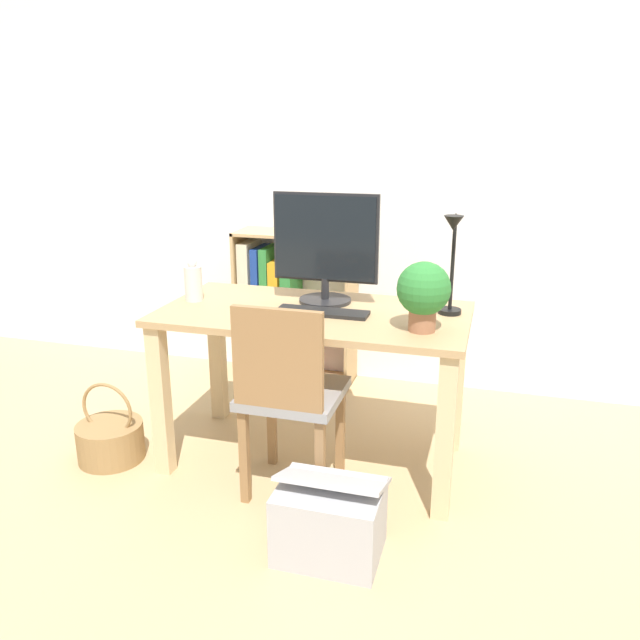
{
  "coord_description": "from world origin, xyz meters",
  "views": [
    {
      "loc": [
        0.75,
        -2.51,
        1.51
      ],
      "look_at": [
        0.0,
        0.1,
        0.66
      ],
      "focal_mm": 35.0,
      "sensor_mm": 36.0,
      "label": 1
    }
  ],
  "objects_px": {
    "desk_lamp": "(452,255)",
    "storage_box": "(330,519)",
    "monitor": "(325,245)",
    "potted_plant": "(424,292)",
    "bookshelf": "(278,312)",
    "chair": "(289,391)",
    "basket": "(110,439)",
    "keyboard": "(322,312)",
    "vase": "(193,282)"
  },
  "relations": [
    {
      "from": "desk_lamp",
      "to": "storage_box",
      "type": "bearing_deg",
      "value": -114.96
    },
    {
      "from": "monitor",
      "to": "storage_box",
      "type": "distance_m",
      "value": 1.19
    },
    {
      "from": "potted_plant",
      "to": "bookshelf",
      "type": "bearing_deg",
      "value": 133.24
    },
    {
      "from": "chair",
      "to": "monitor",
      "type": "bearing_deg",
      "value": 88.99
    },
    {
      "from": "potted_plant",
      "to": "chair",
      "type": "xyz_separation_m",
      "value": [
        -0.5,
        -0.17,
        -0.41
      ]
    },
    {
      "from": "basket",
      "to": "desk_lamp",
      "type": "bearing_deg",
      "value": 12.45
    },
    {
      "from": "keyboard",
      "to": "bookshelf",
      "type": "height_order",
      "value": "bookshelf"
    },
    {
      "from": "vase",
      "to": "desk_lamp",
      "type": "height_order",
      "value": "desk_lamp"
    },
    {
      "from": "keyboard",
      "to": "basket",
      "type": "distance_m",
      "value": 1.19
    },
    {
      "from": "basket",
      "to": "chair",
      "type": "bearing_deg",
      "value": -3.12
    },
    {
      "from": "vase",
      "to": "storage_box",
      "type": "distance_m",
      "value": 1.25
    },
    {
      "from": "vase",
      "to": "storage_box",
      "type": "bearing_deg",
      "value": -37.8
    },
    {
      "from": "keyboard",
      "to": "desk_lamp",
      "type": "height_order",
      "value": "desk_lamp"
    },
    {
      "from": "bookshelf",
      "to": "keyboard",
      "type": "bearing_deg",
      "value": -59.8
    },
    {
      "from": "desk_lamp",
      "to": "chair",
      "type": "xyz_separation_m",
      "value": [
        -0.59,
        -0.38,
        -0.52
      ]
    },
    {
      "from": "potted_plant",
      "to": "storage_box",
      "type": "xyz_separation_m",
      "value": [
        -0.24,
        -0.49,
        -0.75
      ]
    },
    {
      "from": "vase",
      "to": "potted_plant",
      "type": "xyz_separation_m",
      "value": [
        1.07,
        -0.15,
        0.07
      ]
    },
    {
      "from": "basket",
      "to": "vase",
      "type": "bearing_deg",
      "value": 38.4
    },
    {
      "from": "bookshelf",
      "to": "storage_box",
      "type": "distance_m",
      "value": 1.73
    },
    {
      "from": "potted_plant",
      "to": "monitor",
      "type": "bearing_deg",
      "value": 148.11
    },
    {
      "from": "potted_plant",
      "to": "desk_lamp",
      "type": "bearing_deg",
      "value": 68.19
    },
    {
      "from": "chair",
      "to": "basket",
      "type": "distance_m",
      "value": 0.98
    },
    {
      "from": "vase",
      "to": "chair",
      "type": "height_order",
      "value": "vase"
    },
    {
      "from": "desk_lamp",
      "to": "storage_box",
      "type": "relative_size",
      "value": 1.14
    },
    {
      "from": "monitor",
      "to": "desk_lamp",
      "type": "height_order",
      "value": "monitor"
    },
    {
      "from": "keyboard",
      "to": "storage_box",
      "type": "bearing_deg",
      "value": -71.7
    },
    {
      "from": "monitor",
      "to": "desk_lamp",
      "type": "bearing_deg",
      "value": -8.45
    },
    {
      "from": "monitor",
      "to": "keyboard",
      "type": "height_order",
      "value": "monitor"
    },
    {
      "from": "vase",
      "to": "chair",
      "type": "distance_m",
      "value": 0.74
    },
    {
      "from": "bookshelf",
      "to": "storage_box",
      "type": "xyz_separation_m",
      "value": [
        0.75,
        -1.54,
        -0.28
      ]
    },
    {
      "from": "keyboard",
      "to": "basket",
      "type": "bearing_deg",
      "value": -166.87
    },
    {
      "from": "vase",
      "to": "desk_lamp",
      "type": "bearing_deg",
      "value": 3.02
    },
    {
      "from": "bookshelf",
      "to": "storage_box",
      "type": "relative_size",
      "value": 2.39
    },
    {
      "from": "chair",
      "to": "bookshelf",
      "type": "bearing_deg",
      "value": 113.59
    },
    {
      "from": "chair",
      "to": "bookshelf",
      "type": "xyz_separation_m",
      "value": [
        -0.48,
        1.22,
        -0.05
      ]
    },
    {
      "from": "keyboard",
      "to": "chair",
      "type": "distance_m",
      "value": 0.39
    },
    {
      "from": "monitor",
      "to": "bookshelf",
      "type": "height_order",
      "value": "monitor"
    },
    {
      "from": "vase",
      "to": "bookshelf",
      "type": "height_order",
      "value": "vase"
    },
    {
      "from": "keyboard",
      "to": "chair",
      "type": "relative_size",
      "value": 0.46
    },
    {
      "from": "bookshelf",
      "to": "basket",
      "type": "height_order",
      "value": "bookshelf"
    },
    {
      "from": "storage_box",
      "to": "basket",
      "type": "bearing_deg",
      "value": 162.28
    },
    {
      "from": "monitor",
      "to": "bookshelf",
      "type": "distance_m",
      "value": 1.07
    },
    {
      "from": "potted_plant",
      "to": "storage_box",
      "type": "bearing_deg",
      "value": -116.29
    },
    {
      "from": "monitor",
      "to": "potted_plant",
      "type": "distance_m",
      "value": 0.58
    },
    {
      "from": "desk_lamp",
      "to": "vase",
      "type": "bearing_deg",
      "value": -176.98
    },
    {
      "from": "chair",
      "to": "storage_box",
      "type": "bearing_deg",
      "value": -49.09
    },
    {
      "from": "monitor",
      "to": "vase",
      "type": "bearing_deg",
      "value": -166.2
    },
    {
      "from": "potted_plant",
      "to": "basket",
      "type": "xyz_separation_m",
      "value": [
        -1.41,
        -0.12,
        -0.79
      ]
    },
    {
      "from": "monitor",
      "to": "keyboard",
      "type": "distance_m",
      "value": 0.32
    },
    {
      "from": "vase",
      "to": "storage_box",
      "type": "xyz_separation_m",
      "value": [
        0.83,
        -0.64,
        -0.68
      ]
    }
  ]
}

